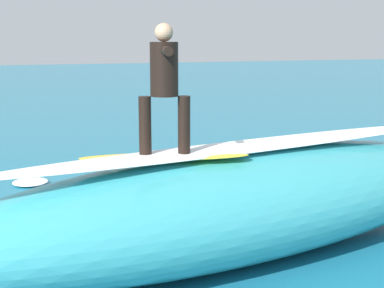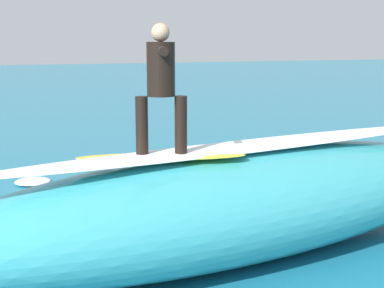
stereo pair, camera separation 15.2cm
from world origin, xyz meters
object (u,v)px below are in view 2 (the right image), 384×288
object	(u,v)px
surfboard_riding	(162,157)
surfer_riding	(161,79)
surfboard_paddling	(209,176)
surfer_paddling	(212,167)

from	to	relation	value
surfboard_riding	surfer_riding	distance (m)	0.99
surfboard_paddling	surfer_paddling	size ratio (longest dim) A/B	1.64
surfboard_riding	surfboard_paddling	world-z (taller)	surfboard_riding
surfboard_riding	surfboard_paddling	xyz separation A→B (m)	(-2.57, -4.65, -1.55)
surfboard_paddling	surfer_paddling	world-z (taller)	surfer_paddling
surfboard_paddling	surfer_paddling	xyz separation A→B (m)	(-0.10, -0.09, 0.18)
surfer_riding	surfer_paddling	xyz separation A→B (m)	(-2.67, -4.75, -2.36)
surfboard_riding	surfboard_paddling	distance (m)	5.54
surfboard_riding	surfer_riding	bearing A→B (deg)	131.38
surfboard_riding	surfer_riding	world-z (taller)	surfer_riding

